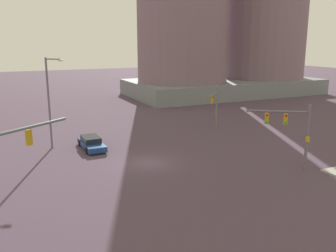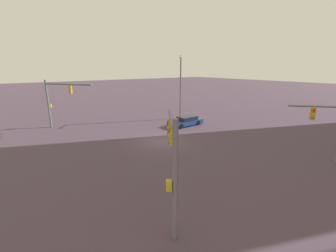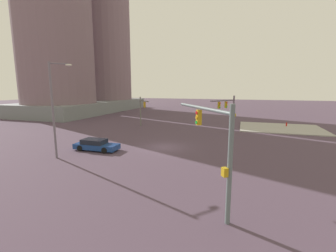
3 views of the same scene
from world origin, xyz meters
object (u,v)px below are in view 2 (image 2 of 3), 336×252
sedan_car_approaching (186,121)px  traffic_signal_cross_street (173,152)px  traffic_signal_opposite_side (57,96)px  streetlamp_curved_arm (180,84)px  traffic_signal_near_corner (329,122)px

sedan_car_approaching → traffic_signal_cross_street: bearing=46.0°
traffic_signal_opposite_side → streetlamp_curved_arm: bearing=37.3°
traffic_signal_cross_street → streetlamp_curved_arm: bearing=-6.5°
traffic_signal_near_corner → traffic_signal_opposite_side: size_ratio=0.86×
traffic_signal_opposite_side → sedan_car_approaching: traffic_signal_opposite_side is taller
traffic_signal_opposite_side → traffic_signal_near_corner: bearing=-2.6°
sedan_car_approaching → traffic_signal_near_corner: bearing=94.3°
streetlamp_curved_arm → sedan_car_approaching: (3.46, -1.83, -4.58)m
traffic_signal_opposite_side → traffic_signal_cross_street: (22.42, 0.66, -0.38)m
traffic_signal_near_corner → sedan_car_approaching: 15.77m
traffic_signal_near_corner → traffic_signal_cross_street: 14.55m
traffic_signal_near_corner → traffic_signal_cross_street: size_ratio=0.92×
sedan_car_approaching → traffic_signal_opposite_side: bearing=-32.7°
traffic_signal_near_corner → traffic_signal_opposite_side: 28.30m
streetlamp_curved_arm → sedan_car_approaching: size_ratio=1.87×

